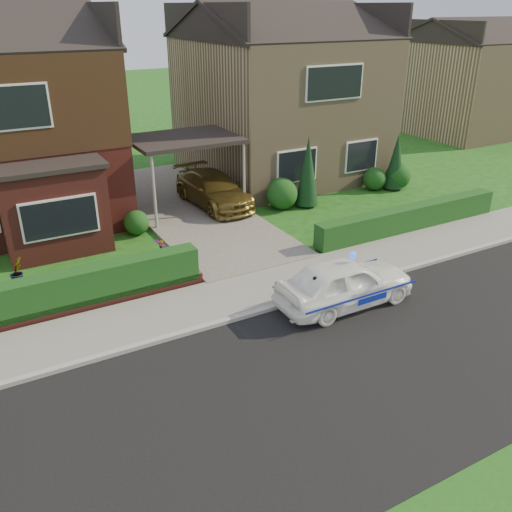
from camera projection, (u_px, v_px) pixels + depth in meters
ground at (382, 361)px, 11.78m from camera, size 120.00×120.00×0.00m
road at (382, 361)px, 11.78m from camera, size 60.00×6.00×0.02m
kerb at (304, 299)px, 14.18m from camera, size 60.00×0.16×0.12m
sidewalk at (283, 283)px, 15.01m from camera, size 60.00×2.00×0.10m
driveway at (187, 208)px, 20.48m from camera, size 3.80×12.00×0.12m
house_right at (279, 90)px, 23.89m from camera, size 7.50×8.06×7.25m
carport_link at (184, 140)px, 19.35m from camera, size 3.80×3.00×2.77m
dwarf_wall at (58, 312)px, 13.35m from camera, size 7.70×0.25×0.36m
hedge_left at (58, 315)px, 13.55m from camera, size 7.50×0.55×0.90m
hedge_right at (408, 231)px, 18.58m from camera, size 7.50×0.55×0.80m
shrub_left_mid at (90, 228)px, 17.11m from camera, size 1.32×1.32×1.32m
shrub_left_near at (136, 223)px, 18.16m from camera, size 0.84×0.84×0.84m
shrub_right_near at (282, 194)px, 20.39m from camera, size 1.20×1.20×1.20m
shrub_right_mid at (375, 179)px, 22.55m from camera, size 0.96×0.96×0.96m
shrub_right_far at (398, 176)px, 22.73m from camera, size 1.08×1.08×1.08m
conifer_a at (308, 173)px, 20.38m from camera, size 0.90×0.90×2.60m
conifer_b at (396, 163)px, 22.41m from camera, size 0.90×0.90×2.20m
neighbour_right at (465, 88)px, 32.19m from camera, size 6.50×7.00×5.20m
police_car at (345, 283)px, 13.76m from camera, size 3.39×3.70×1.42m
driveway_car at (213, 189)px, 20.46m from camera, size 1.90×4.26×1.21m
potted_plant_b at (17, 272)px, 14.84m from camera, size 0.55×0.52×0.78m
potted_plant_c at (161, 252)px, 16.02m from camera, size 0.51×0.51×0.80m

